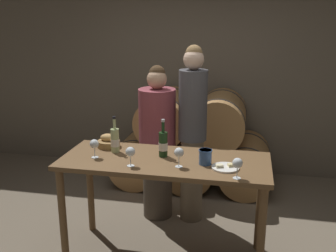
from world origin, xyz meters
TOP-DOWN VIEW (x-y plane):
  - stone_wall_back at (0.00, 2.23)m, footprint 10.00×0.12m
  - barrel_stack at (-0.00, 1.65)m, footprint 1.98×0.92m
  - tasting_table at (0.00, 0.00)m, footprint 1.75×0.71m
  - person_left at (-0.24, 0.73)m, footprint 0.38×0.38m
  - person_right at (0.13, 0.73)m, footprint 0.28×0.28m
  - wine_bottle_red at (-0.03, 0.06)m, footprint 0.08×0.08m
  - wine_bottle_white at (-0.46, 0.09)m, footprint 0.08×0.08m
  - blue_crock at (0.35, -0.05)m, footprint 0.11×0.11m
  - bread_basket at (-0.57, 0.20)m, footprint 0.20×0.20m
  - cheese_plate at (0.51, -0.10)m, footprint 0.22×0.22m
  - wine_glass_far_left at (-0.59, -0.08)m, footprint 0.08×0.08m
  - wine_glass_left at (-0.23, -0.21)m, footprint 0.08×0.08m
  - wine_glass_center at (0.15, -0.15)m, footprint 0.08×0.08m
  - wine_glass_right at (0.61, -0.29)m, footprint 0.08×0.08m

SIDE VIEW (x-z plane):
  - barrel_stack at x=0.00m, z-range -0.06..1.13m
  - tasting_table at x=0.00m, z-range 0.34..1.27m
  - person_left at x=-0.24m, z-range 0.00..1.62m
  - cheese_plate at x=0.51m, z-range 0.92..0.96m
  - person_right at x=0.13m, z-range 0.05..1.88m
  - bread_basket at x=-0.57m, z-range 0.91..1.04m
  - blue_crock at x=0.35m, z-range 0.93..1.06m
  - wine_bottle_white at x=-0.46m, z-range 0.88..1.20m
  - wine_bottle_red at x=-0.03m, z-range 0.88..1.20m
  - wine_glass_far_left at x=-0.59m, z-range 0.97..1.13m
  - wine_glass_left at x=-0.23m, z-range 0.97..1.13m
  - wine_glass_center at x=0.15m, z-range 0.97..1.13m
  - wine_glass_right at x=0.61m, z-range 0.97..1.13m
  - stone_wall_back at x=0.00m, z-range 0.00..3.20m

